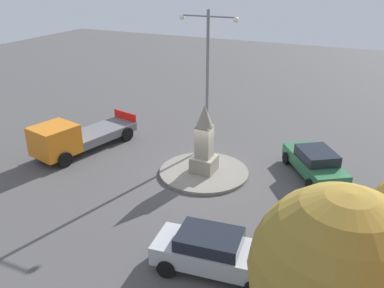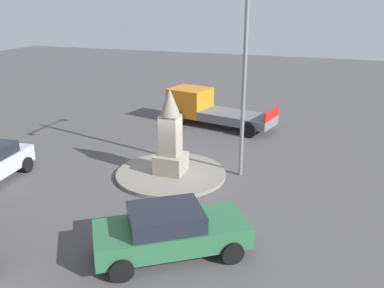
# 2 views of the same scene
# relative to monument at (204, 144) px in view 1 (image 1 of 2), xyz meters

# --- Properties ---
(ground_plane) EXTENTS (80.00, 80.00, 0.00)m
(ground_plane) POSITION_rel_monument_xyz_m (0.00, 0.00, -1.66)
(ground_plane) COLOR #4F4C4C
(traffic_island) EXTENTS (4.55, 4.55, 0.15)m
(traffic_island) POSITION_rel_monument_xyz_m (0.00, 0.00, -1.58)
(traffic_island) COLOR gray
(traffic_island) RESTS_ON ground
(monument) EXTENTS (1.16, 1.16, 3.51)m
(monument) POSITION_rel_monument_xyz_m (0.00, 0.00, 0.00)
(monument) COLOR gray
(monument) RESTS_ON traffic_island
(streetlamp) EXTENTS (3.24, 0.28, 7.77)m
(streetlamp) POSITION_rel_monument_xyz_m (-1.01, 2.69, 3.06)
(streetlamp) COLOR slate
(streetlamp) RESTS_ON ground
(car_green_approaching) EXTENTS (3.84, 4.52, 1.45)m
(car_green_approaching) POSITION_rel_monument_xyz_m (5.12, 2.09, -0.91)
(car_green_approaching) COLOR #2D6B42
(car_green_approaching) RESTS_ON ground
(car_silver_passing) EXTENTS (4.45, 2.29, 1.47)m
(car_silver_passing) POSITION_rel_monument_xyz_m (3.22, -6.56, -0.89)
(car_silver_passing) COLOR #B7BABF
(car_silver_passing) RESTS_ON ground
(car_white_parked_left) EXTENTS (2.83, 4.20, 1.38)m
(car_white_parked_left) POSITION_rel_monument_xyz_m (7.81, -3.89, -0.95)
(car_white_parked_left) COLOR silver
(car_white_parked_left) RESTS_ON ground
(truck_orange_parked_right) EXTENTS (3.35, 6.52, 1.99)m
(truck_orange_parked_right) POSITION_rel_monument_xyz_m (-7.57, -0.78, -0.70)
(truck_orange_parked_right) COLOR orange
(truck_orange_parked_right) RESTS_ON ground
(tree_near_wall) EXTENTS (3.84, 3.84, 5.69)m
(tree_near_wall) POSITION_rel_monument_xyz_m (7.23, -9.66, 2.10)
(tree_near_wall) COLOR brown
(tree_near_wall) RESTS_ON ground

